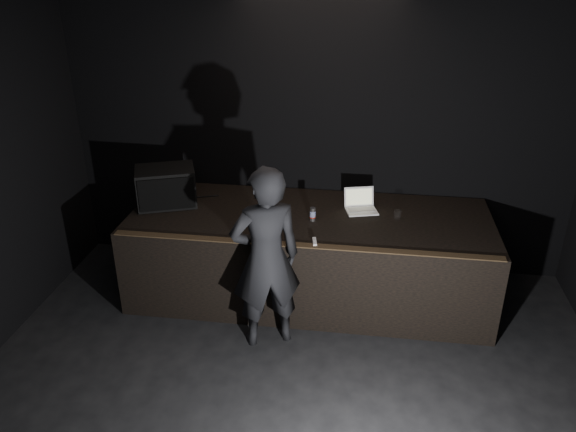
# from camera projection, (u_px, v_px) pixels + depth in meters

# --- Properties ---
(room_walls) EXTENTS (6.10, 7.10, 3.52)m
(room_walls) POSITION_uv_depth(u_px,v_px,m) (264.00, 255.00, 3.35)
(room_walls) COLOR black
(room_walls) RESTS_ON ground
(stage_riser) EXTENTS (4.00, 1.50, 1.00)m
(stage_riser) POSITION_uv_depth(u_px,v_px,m) (309.00, 255.00, 6.44)
(stage_riser) COLOR black
(stage_riser) RESTS_ON ground
(riser_lip) EXTENTS (3.92, 0.10, 0.01)m
(riser_lip) POSITION_uv_depth(u_px,v_px,m) (302.00, 245.00, 5.59)
(riser_lip) COLOR brown
(riser_lip) RESTS_ON stage_riser
(stage_monitor) EXTENTS (0.78, 0.67, 0.44)m
(stage_monitor) POSITION_uv_depth(u_px,v_px,m) (166.00, 187.00, 6.41)
(stage_monitor) COLOR black
(stage_monitor) RESTS_ON stage_riser
(cable) EXTENTS (0.77, 0.28, 0.02)m
(cable) POSITION_uv_depth(u_px,v_px,m) (185.00, 198.00, 6.64)
(cable) COLOR black
(cable) RESTS_ON stage_riser
(laptop) EXTENTS (0.41, 0.38, 0.23)m
(laptop) POSITION_uv_depth(u_px,v_px,m) (360.00, 205.00, 6.34)
(laptop) COLOR white
(laptop) RESTS_ON stage_riser
(beer_can) EXTENTS (0.06, 0.06, 0.15)m
(beer_can) POSITION_uv_depth(u_px,v_px,m) (313.00, 214.00, 6.08)
(beer_can) COLOR silver
(beer_can) RESTS_ON stage_riser
(plastic_cup) EXTENTS (0.08, 0.08, 0.10)m
(plastic_cup) POSITION_uv_depth(u_px,v_px,m) (397.00, 215.00, 6.12)
(plastic_cup) COLOR white
(plastic_cup) RESTS_ON stage_riser
(wii_remote) EXTENTS (0.06, 0.16, 0.03)m
(wii_remote) POSITION_uv_depth(u_px,v_px,m) (315.00, 242.00, 5.64)
(wii_remote) COLOR white
(wii_remote) RESTS_ON stage_riser
(person) EXTENTS (0.83, 0.70, 1.92)m
(person) POSITION_uv_depth(u_px,v_px,m) (266.00, 259.00, 5.44)
(person) COLOR black
(person) RESTS_ON ground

